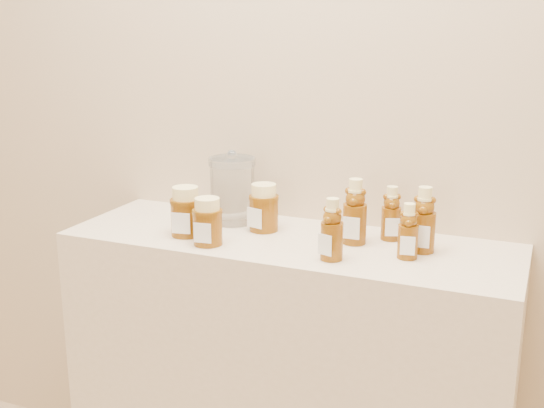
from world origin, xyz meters
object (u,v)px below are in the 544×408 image
at_px(display_table, 287,391).
at_px(honey_jar_left, 186,211).
at_px(glass_canister, 232,187).
at_px(bear_bottle_front_left, 332,225).
at_px(bear_bottle_back_left, 355,207).

relative_size(display_table, honey_jar_left, 8.97).
bearing_deg(display_table, glass_canister, 157.13).
xyz_separation_m(bear_bottle_front_left, honey_jar_left, (-0.42, 0.03, -0.02)).
height_order(honey_jar_left, glass_canister, glass_canister).
relative_size(bear_bottle_back_left, glass_canister, 0.95).
relative_size(display_table, bear_bottle_back_left, 6.21).
xyz_separation_m(bear_bottle_back_left, bear_bottle_front_left, (-0.02, -0.14, -0.01)).
relative_size(bear_bottle_back_left, bear_bottle_front_left, 1.12).
height_order(bear_bottle_back_left, glass_canister, glass_canister).
xyz_separation_m(bear_bottle_back_left, glass_canister, (-0.37, 0.05, 0.01)).
xyz_separation_m(honey_jar_left, glass_canister, (0.06, 0.16, 0.03)).
relative_size(bear_bottle_front_left, glass_canister, 0.85).
bearing_deg(bear_bottle_front_left, display_table, 162.74).
xyz_separation_m(display_table, bear_bottle_back_left, (0.17, 0.04, 0.55)).
bearing_deg(bear_bottle_front_left, honey_jar_left, -166.85).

